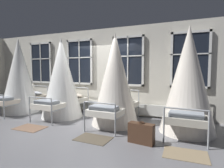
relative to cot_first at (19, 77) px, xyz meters
The scene contains 11 objects.
ground 3.22m from the cot_first, ahead, with size 21.76×21.76×0.00m, color slate.
back_wall_with_windows 3.19m from the cot_first, 22.91° to the left, with size 10.82×0.10×3.10m, color beige.
window_bank 3.15m from the cot_first, 20.90° to the left, with size 7.07×0.10×2.69m.
cot_first is the anchor object (origin of this frame).
cot_second 1.93m from the cot_first, ahead, with size 1.39×1.99×2.67m.
cot_third 3.92m from the cot_first, ahead, with size 1.39×1.99×2.66m.
cot_fourth 5.88m from the cot_first, ahead, with size 1.39×1.98×2.71m.
rug_second 2.70m from the cot_first, 34.35° to the right, with size 0.80×0.56×0.01m, color brown.
rug_third 4.35m from the cot_first, 18.70° to the right, with size 0.80×0.56×0.01m, color brown.
rug_fourth 6.19m from the cot_first, 12.68° to the right, with size 0.80×0.56×0.01m, color #8E7A5B.
suitcase_dark 5.24m from the cot_first, 12.71° to the right, with size 0.58×0.27×0.47m.
Camera 1 is at (3.03, -4.90, 1.59)m, focal length 29.35 mm.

